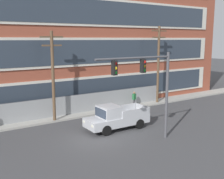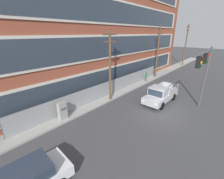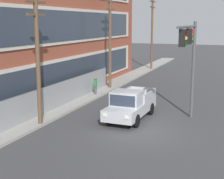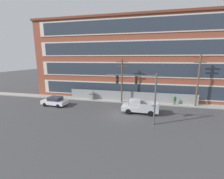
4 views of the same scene
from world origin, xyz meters
name	(u,v)px [view 2 (image 2 of 4)]	position (x,y,z in m)	size (l,w,h in m)	color
ground_plane	(161,115)	(0.00, 0.00, 0.00)	(160.00, 160.00, 0.00)	#424244
sidewalk_building_side	(109,96)	(0.00, 6.78, 0.08)	(80.00, 2.07, 0.16)	#9E9B93
brick_mill_building	(82,30)	(1.79, 13.57, 7.83)	(42.58, 12.10, 15.63)	brown
chain_link_fence	(111,88)	(0.63, 7.02, 0.99)	(23.47, 0.06, 1.95)	gray
traffic_signal_mast	(204,68)	(2.85, -2.28, 4.45)	(6.01, 0.43, 6.25)	#4C4C51
pickup_truck_silver	(160,95)	(2.62, 1.33, 0.94)	(5.32, 2.13, 1.99)	#B2B5BA
utility_pole_near_corner	(110,64)	(-0.69, 5.95, 4.28)	(2.02, 0.26, 7.82)	brown
utility_pole_midblock	(158,51)	(11.65, 6.28, 4.65)	(2.07, 0.26, 8.51)	brown
utility_pole_far_east	(186,44)	(25.95, 6.08, 5.11)	(2.49, 0.26, 9.26)	brown
electrical_cabinet	(62,112)	(-6.70, 6.32, 0.88)	(0.74, 0.51, 1.76)	#939993
pedestrian_near_cabinet	(61,109)	(-6.61, 6.66, 0.97)	(0.46, 0.37, 1.69)	maroon
pedestrian_by_fence	(146,76)	(8.40, 6.33, 0.97)	(0.45, 0.35, 1.69)	#4C4C51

